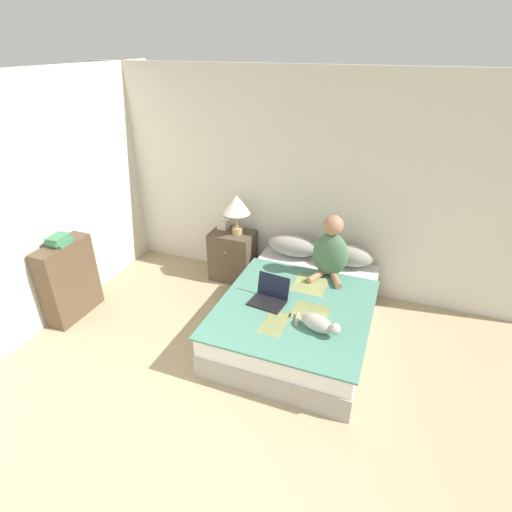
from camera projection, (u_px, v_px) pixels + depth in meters
The scene contains 13 objects.
wall_back at pixel (303, 185), 4.64m from camera, with size 5.59×0.05×2.55m.
wall_side at pixel (15, 216), 3.82m from camera, with size 0.05×4.75×2.55m.
bed at pixel (299, 315), 4.18m from camera, with size 1.47×1.97×0.46m.
pillow_near at pixel (293, 246), 4.78m from camera, with size 0.61×0.27×0.26m.
pillow_far at pixel (347, 255), 4.58m from camera, with size 0.61×0.27×0.26m.
person_sitting at pixel (331, 250), 4.29m from camera, with size 0.39×0.38×0.71m.
cat_tabby at pixel (319, 324), 3.55m from camera, with size 0.46×0.28×0.16m.
laptop_open at pixel (269, 297), 3.97m from camera, with size 0.37×0.33×0.25m.
nightstand at pixel (233, 255), 5.13m from camera, with size 0.54×0.41×0.64m.
table_lamp at pixel (237, 206), 4.77m from camera, with size 0.34×0.34×0.50m.
tissue_box at pixel (223, 224), 5.06m from camera, with size 0.12×0.12×0.14m.
bookshelf at pixel (69, 280), 4.37m from camera, with size 0.23×0.64×0.89m.
book_stack_top at pixel (59, 240), 4.14m from camera, with size 0.21×0.24×0.10m.
Camera 1 is at (1.10, -0.59, 2.77)m, focal length 28.00 mm.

